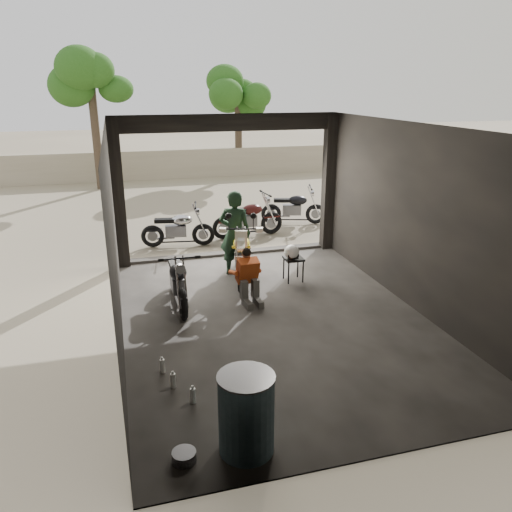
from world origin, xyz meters
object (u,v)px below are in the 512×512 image
left_bike (178,277)px  outside_bike_a (178,226)px  rider (235,234)px  main_bike (242,250)px  mechanic (250,279)px  outside_bike_c (294,205)px  helmet (292,252)px  oil_drum (246,415)px  stool (293,261)px  outside_bike_b (248,216)px  sign_post (386,189)px

left_bike → outside_bike_a: bearing=82.8°
rider → main_bike: bearing=130.2°
left_bike → mechanic: left_bike is taller
outside_bike_a → outside_bike_c: size_ratio=0.97×
helmet → oil_drum: 4.97m
left_bike → stool: 2.43m
left_bike → mechanic: (1.25, -0.31, -0.04)m
oil_drum → outside_bike_b: bearing=75.2°
oil_drum → sign_post: size_ratio=0.41×
outside_bike_a → outside_bike_b: bearing=-70.9°
helmet → stool: bearing=27.5°
stool → sign_post: bearing=24.0°
main_bike → left_bike: 1.69m
oil_drum → main_bike: bearing=76.5°
main_bike → stool: main_bike is taller
oil_drum → sign_post: 7.53m
left_bike → helmet: bearing=11.3°
stool → sign_post: size_ratio=0.22×
sign_post → outside_bike_a: bearing=144.8°
outside_bike_b → rider: bearing=154.6°
outside_bike_b → mechanic: (-1.05, -4.12, -0.08)m
helmet → mechanic: bearing=-151.2°
outside_bike_a → oil_drum: outside_bike_a is taller
outside_bike_a → helmet: size_ratio=4.90×
stool → outside_bike_c: bearing=70.3°
main_bike → mechanic: 1.26m
left_bike → stool: (2.38, 0.51, -0.10)m
main_bike → mechanic: bearing=-83.0°
left_bike → helmet: 2.37m
mechanic → outside_bike_b: bearing=70.9°
oil_drum → mechanic: bearing=74.6°
main_bike → rider: rider is taller
main_bike → helmet: size_ratio=5.96×
outside_bike_a → outside_bike_b: 1.90m
helmet → left_bike: bearing=-175.8°
outside_bike_a → mechanic: size_ratio=1.58×
stool → outside_bike_b: bearing=91.4°
main_bike → outside_bike_a: bearing=125.8°
outside_bike_b → helmet: outside_bike_b is taller
oil_drum → outside_bike_a: bearing=88.4°
left_bike → oil_drum: size_ratio=1.70×
outside_bike_a → oil_drum: bearing=-172.9°
helmet → sign_post: size_ratio=0.14×
left_bike → outside_bike_a: (0.43, 3.46, -0.01)m
mechanic → oil_drum: size_ratio=1.06×
left_bike → oil_drum: (0.22, -4.04, -0.07)m
outside_bike_c → outside_bike_b: bearing=135.7°
outside_bike_b → outside_bike_c: bearing=-66.0°
rider → helmet: rider is taller
mechanic → helmet: (1.07, 0.78, 0.16)m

